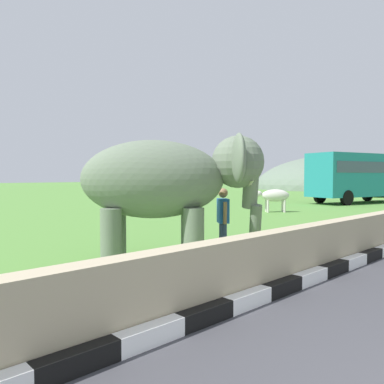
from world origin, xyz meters
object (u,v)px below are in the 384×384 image
bus_white (374,175)px  cow_near (275,196)px  elephant (170,181)px  person_handler (223,218)px  bus_teal (358,174)px

bus_white → cow_near: bearing=-171.5°
elephant → cow_near: size_ratio=2.27×
person_handler → cow_near: 11.72m
bus_white → cow_near: 22.26m
elephant → bus_white: (33.76, 8.59, 0.24)m
bus_white → cow_near: size_ratio=5.59×
elephant → bus_white: 34.83m
elephant → person_handler: bearing=-9.6°
bus_white → person_handler: bearing=-164.7°
elephant → person_handler: elephant is taller
elephant → bus_teal: bearing=13.3°
bus_teal → cow_near: bus_teal is taller
person_handler → cow_near: bearing=28.3°
person_handler → cow_near: (10.31, 5.56, -0.06)m
cow_near → person_handler: bearing=-151.7°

